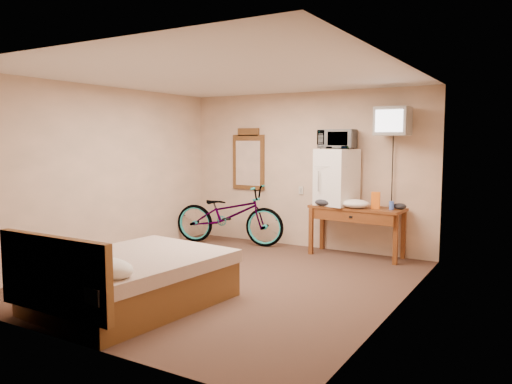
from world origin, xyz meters
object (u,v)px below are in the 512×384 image
at_px(microwave, 337,139).
at_px(wall_mirror, 248,160).
at_px(bicycle, 229,215).
at_px(desk, 356,215).
at_px(blue_cup, 392,205).
at_px(crt_television, 393,121).
at_px(mini_fridge, 337,177).
at_px(bed, 127,279).

height_order(microwave, wall_mirror, wall_mirror).
relative_size(microwave, bicycle, 0.28).
xyz_separation_m(desk, bicycle, (-2.14, -0.18, -0.14)).
height_order(microwave, blue_cup, microwave).
relative_size(desk, blue_cup, 11.76).
bearing_deg(bicycle, crt_television, -97.95).
bearing_deg(microwave, blue_cup, -8.27).
bearing_deg(wall_mirror, mini_fridge, -7.59).
bearing_deg(desk, bed, -110.73).
relative_size(mini_fridge, crt_television, 1.50).
bearing_deg(wall_mirror, bicycle, -102.43).
height_order(crt_television, wall_mirror, crt_television).
relative_size(wall_mirror, bed, 0.51).
relative_size(bicycle, bed, 0.93).
bearing_deg(bicycle, microwave, -95.16).
relative_size(desk, bed, 0.70).
height_order(mini_fridge, crt_television, crt_television).
distance_m(crt_television, bicycle, 3.04).
height_order(microwave, bicycle, microwave).
bearing_deg(microwave, bicycle, -177.58).
xyz_separation_m(blue_cup, crt_television, (-0.02, 0.03, 1.19)).
height_order(crt_television, bicycle, crt_television).
distance_m(microwave, bed, 3.84).
height_order(mini_fridge, blue_cup, mini_fridge).
distance_m(mini_fridge, crt_television, 1.17).
height_order(mini_fridge, wall_mirror, wall_mirror).
distance_m(desk, mini_fridge, 0.64).
xyz_separation_m(desk, bed, (-1.28, -3.38, -0.34)).
bearing_deg(microwave, desk, -12.84).
distance_m(microwave, wall_mirror, 1.75).
relative_size(desk, bicycle, 0.75).
bearing_deg(bed, crt_television, 62.34).
distance_m(desk, wall_mirror, 2.19).
bearing_deg(crt_television, bed, -117.66).
bearing_deg(bed, mini_fridge, 74.54).
relative_size(desk, wall_mirror, 1.36).
bearing_deg(microwave, bed, -110.28).
distance_m(desk, bicycle, 2.15).
height_order(mini_fridge, bicycle, mini_fridge).
height_order(mini_fridge, microwave, microwave).
xyz_separation_m(mini_fridge, wall_mirror, (-1.70, 0.23, 0.22)).
bearing_deg(desk, crt_television, 2.57).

